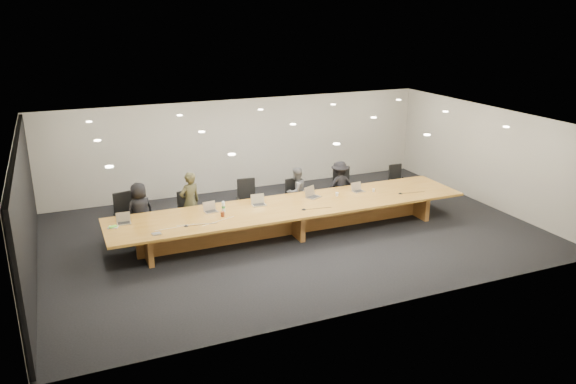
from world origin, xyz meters
name	(u,v)px	position (x,y,z in m)	size (l,w,h in m)	color
ground	(293,233)	(0.00, 0.00, 0.00)	(12.00, 12.00, 0.00)	black
back_wall	(241,145)	(0.00, 4.00, 1.40)	(12.00, 0.02, 2.80)	silver
left_wall_panel	(26,214)	(-5.94, 0.00, 1.37)	(0.08, 7.84, 2.74)	black
conference_table	(293,214)	(0.00, 0.00, 0.52)	(9.00, 1.80, 0.75)	#966320
chair_far_left	(128,216)	(-3.80, 1.23, 0.58)	(0.59, 0.59, 1.17)	black
chair_left	(189,210)	(-2.30, 1.32, 0.50)	(0.51, 0.51, 0.99)	black
chair_mid_left	(248,201)	(-0.73, 1.26, 0.57)	(0.58, 0.58, 1.14)	black
chair_mid_right	(296,197)	(0.61, 1.19, 0.51)	(0.51, 0.51, 1.01)	black
chair_right	(342,187)	(2.11, 1.34, 0.56)	(0.58, 0.58, 1.13)	black
chair_far_right	(398,182)	(3.98, 1.33, 0.50)	(0.51, 0.51, 1.01)	black
person_a	(140,211)	(-3.53, 1.13, 0.71)	(0.69, 0.45, 1.42)	black
person_b	(190,202)	(-2.30, 1.14, 0.77)	(0.57, 0.37, 1.55)	#312E1A
person_c	(296,191)	(0.63, 1.21, 0.66)	(0.65, 0.50, 1.33)	#59595C
person_d	(340,185)	(1.94, 1.20, 0.68)	(0.88, 0.51, 1.37)	black
laptop_a	(123,219)	(-4.00, 0.33, 0.87)	(0.31, 0.23, 0.24)	tan
laptop_b	(211,207)	(-1.99, 0.30, 0.87)	(0.31, 0.22, 0.24)	#C2AF94
laptop_c	(259,200)	(-0.77, 0.31, 0.88)	(0.34, 0.25, 0.27)	#C3B795
laptop_d	(314,192)	(0.72, 0.33, 0.89)	(0.36, 0.26, 0.28)	tan
laptop_e	(358,187)	(2.02, 0.30, 0.87)	(0.31, 0.22, 0.24)	#C2AF94
water_bottle	(223,207)	(-1.71, 0.20, 0.88)	(0.08, 0.08, 0.25)	silver
amber_mug	(223,214)	(-1.82, -0.09, 0.81)	(0.09, 0.09, 0.11)	maroon
paper_cup_near	(337,194)	(1.34, 0.21, 0.80)	(0.08, 0.08, 0.09)	silver
paper_cup_far	(374,190)	(2.39, 0.14, 0.79)	(0.07, 0.07, 0.08)	silver
notepad	(113,227)	(-4.26, 0.19, 0.76)	(0.22, 0.17, 0.01)	silver
lime_gadget	(113,227)	(-4.26, 0.18, 0.78)	(0.17, 0.10, 0.03)	#64C835
av_box	(156,234)	(-3.45, -0.60, 0.76)	(0.19, 0.14, 0.03)	#9F9FA3
mic_left	(186,226)	(-2.75, -0.37, 0.76)	(0.11, 0.11, 0.03)	black
mic_center	(304,209)	(0.11, -0.42, 0.76)	(0.12, 0.12, 0.03)	black
mic_right	(400,193)	(2.95, -0.28, 0.76)	(0.11, 0.11, 0.03)	black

